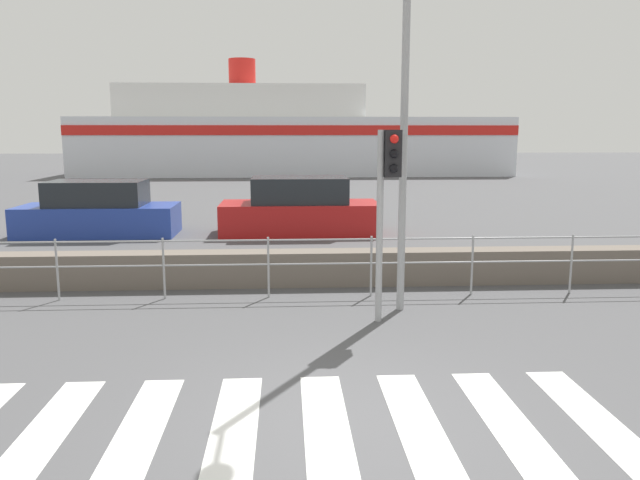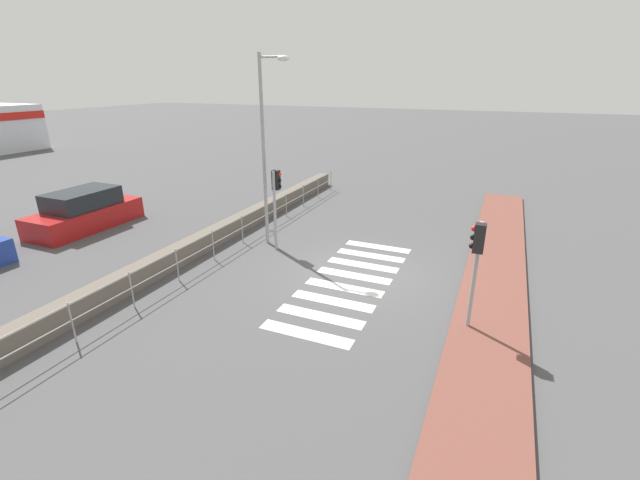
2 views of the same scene
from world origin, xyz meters
name	(u,v)px [view 2 (image 2 of 2)]	position (x,y,z in m)	size (l,w,h in m)	color
ground_plane	(356,273)	(0.00, 0.00, 0.00)	(160.00, 160.00, 0.00)	#4C4C4F
sidewalk_brick	(493,295)	(0.00, -4.10, 0.06)	(24.00, 1.80, 0.12)	brown
crosswalk	(349,281)	(-0.66, 0.00, 0.00)	(6.75, 2.40, 0.01)	silver
seawall	(209,239)	(0.00, 5.72, 0.32)	(21.91, 0.55, 0.64)	#6B6056
harbor_fence	(228,232)	(0.00, 4.85, 0.70)	(19.76, 0.04, 1.06)	#9EA0A3
traffic_light_near	(477,254)	(-2.14, -3.58, 2.07)	(0.34, 0.32, 2.82)	#9EA0A3
traffic_light_far	(276,192)	(0.91, 3.34, 2.11)	(0.34, 0.32, 2.88)	#9EA0A3
streetlamp	(268,133)	(1.25, 3.78, 4.08)	(0.32, 1.15, 6.66)	#9EA0A3
parked_car_red	(85,212)	(-0.19, 11.80, 0.68)	(4.44, 1.90, 1.60)	#B21919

